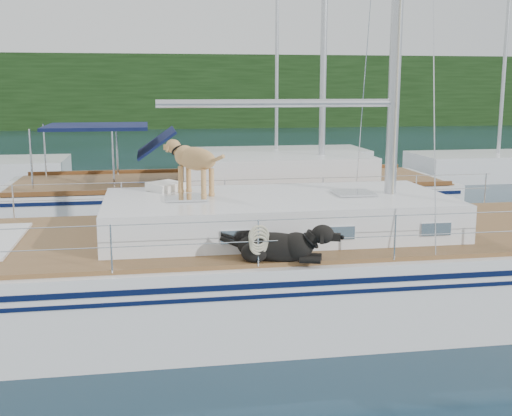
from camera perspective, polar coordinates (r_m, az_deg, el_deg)
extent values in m
plane|color=black|center=(10.11, -2.64, -9.25)|extent=(120.00, 120.00, 0.00)
cube|color=black|center=(54.44, -8.53, 10.19)|extent=(90.00, 3.00, 6.00)
cube|color=#595147|center=(55.72, -8.48, 7.74)|extent=(92.00, 1.00, 1.20)
cube|color=silver|center=(9.95, -2.67, -6.54)|extent=(12.00, 3.80, 1.40)
cube|color=brown|center=(9.76, -2.70, -2.44)|extent=(11.52, 3.50, 0.06)
cube|color=silver|center=(9.82, 1.92, -0.53)|extent=(5.20, 2.50, 0.55)
cylinder|color=silver|center=(9.63, 1.98, 9.29)|extent=(3.60, 0.12, 0.12)
cylinder|color=silver|center=(7.94, -1.22, -1.15)|extent=(10.56, 0.01, 0.01)
cylinder|color=silver|center=(11.35, -3.79, 2.46)|extent=(10.56, 0.01, 0.01)
cube|color=#1C42B0|center=(11.03, -11.46, -0.81)|extent=(0.68, 0.50, 0.05)
cube|color=white|center=(10.40, -8.04, 1.91)|extent=(0.65, 0.64, 0.13)
torus|color=#C1BA99|center=(8.01, 0.25, -2.50)|extent=(0.37, 0.18, 0.35)
cube|color=silver|center=(16.35, -2.37, 0.17)|extent=(11.00, 3.50, 1.30)
cube|color=brown|center=(16.25, -2.39, 2.43)|extent=(10.56, 3.29, 0.06)
cube|color=silver|center=(16.39, 1.78, 3.74)|extent=(4.80, 2.30, 0.55)
cube|color=#0F1C41|center=(16.02, -13.94, 7.04)|extent=(2.40, 2.30, 0.08)
cube|color=silver|center=(26.12, 1.81, 4.06)|extent=(7.20, 3.00, 1.10)
cylinder|color=silver|center=(26.07, 1.88, 16.38)|extent=(0.14, 0.14, 11.00)
cube|color=silver|center=(26.17, 20.64, 3.38)|extent=(6.40, 3.00, 1.10)
cylinder|color=silver|center=(26.11, 21.49, 15.65)|extent=(0.14, 0.14, 11.00)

